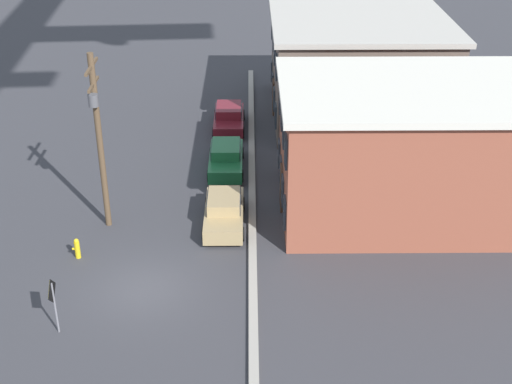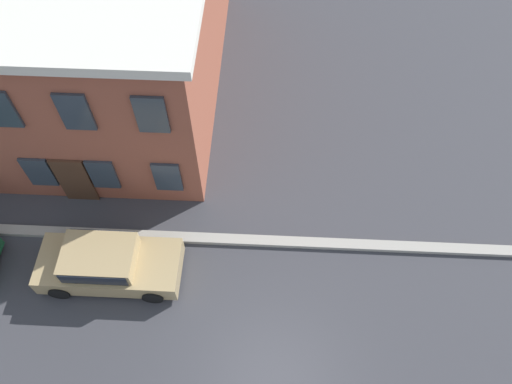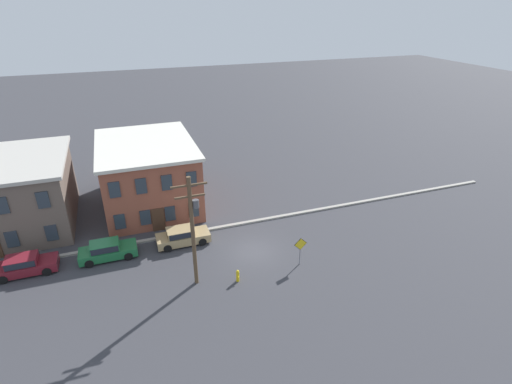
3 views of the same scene
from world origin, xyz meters
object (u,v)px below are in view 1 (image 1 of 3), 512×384
(car_maroon, at_px, (229,117))
(fire_hydrant, at_px, (77,248))
(car_green, at_px, (226,157))
(car_tan, at_px, (224,210))
(utility_pole, at_px, (99,133))
(caution_sign, at_px, (53,297))

(car_maroon, height_order, fire_hydrant, car_maroon)
(car_green, distance_m, fire_hydrant, 10.87)
(car_tan, bearing_deg, utility_pole, -89.34)
(car_maroon, xyz_separation_m, car_green, (5.85, -0.02, 0.00))
(utility_pole, bearing_deg, car_maroon, 155.34)
(car_maroon, relative_size, car_green, 1.00)
(caution_sign, distance_m, fire_hydrant, 5.26)
(utility_pole, bearing_deg, car_green, 138.00)
(car_maroon, distance_m, car_tan, 11.83)
(utility_pole, bearing_deg, caution_sign, -3.74)
(caution_sign, xyz_separation_m, utility_pole, (-7.95, 0.52, 3.13))
(car_maroon, height_order, caution_sign, caution_sign)
(caution_sign, height_order, fire_hydrant, caution_sign)
(caution_sign, distance_m, utility_pole, 8.56)
(car_maroon, xyz_separation_m, utility_pole, (11.89, -5.46, 3.99))
(car_green, bearing_deg, caution_sign, -23.07)
(car_green, relative_size, fire_hydrant, 4.58)
(utility_pole, xyz_separation_m, fire_hydrant, (2.83, -0.85, -4.25))
(car_green, distance_m, caution_sign, 15.23)
(car_maroon, distance_m, utility_pole, 13.68)
(caution_sign, bearing_deg, car_green, 156.93)
(car_tan, xyz_separation_m, fire_hydrant, (2.89, -6.37, -0.27))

